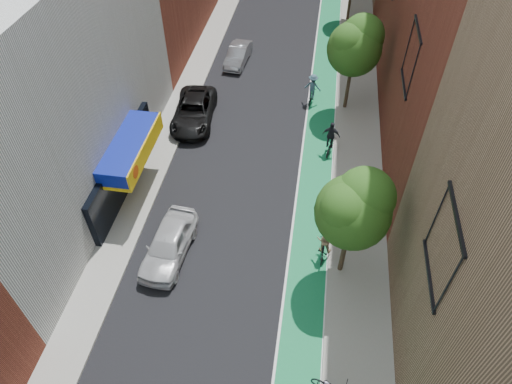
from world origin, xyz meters
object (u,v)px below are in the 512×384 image
at_px(parked_car_white, 169,244).
at_px(cyclist_lane_near, 324,245).
at_px(parked_car_black, 194,111).
at_px(cyclist_lane_mid, 330,141).
at_px(parked_car_silver, 238,55).
at_px(cyclist_lane_far, 312,90).

bearing_deg(parked_car_white, cyclist_lane_near, 12.58).
bearing_deg(parked_car_black, cyclist_lane_mid, -16.40).
bearing_deg(parked_car_silver, cyclist_lane_mid, -47.53).
height_order(parked_car_silver, cyclist_lane_far, cyclist_lane_far).
relative_size(parked_car_white, cyclist_lane_far, 2.18).
bearing_deg(cyclist_lane_near, parked_car_black, -43.14).
relative_size(parked_car_white, parked_car_black, 0.84).
relative_size(parked_car_black, cyclist_lane_far, 2.59).
xyz_separation_m(parked_car_silver, cyclist_lane_far, (6.21, -4.59, 0.33)).
xyz_separation_m(parked_car_silver, cyclist_lane_mid, (7.71, -9.99, 0.20)).
relative_size(parked_car_white, cyclist_lane_mid, 2.13).
bearing_deg(parked_car_silver, parked_car_white, -85.33).
xyz_separation_m(parked_car_white, cyclist_lane_mid, (7.75, 9.38, 0.07)).
distance_m(parked_car_silver, cyclist_lane_near, 19.79).
relative_size(parked_car_silver, cyclist_lane_near, 2.05).
xyz_separation_m(parked_car_black, parked_car_silver, (1.59, 8.08, -0.10)).
bearing_deg(cyclist_lane_far, parked_car_silver, -25.16).
bearing_deg(parked_car_black, cyclist_lane_far, 19.32).
xyz_separation_m(cyclist_lane_near, cyclist_lane_mid, (0.00, 8.24, 0.04)).
bearing_deg(cyclist_lane_far, cyclist_lane_near, 107.54).
height_order(parked_car_black, parked_car_silver, parked_car_black).
xyz_separation_m(cyclist_lane_mid, cyclist_lane_far, (-1.50, 5.40, 0.13)).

